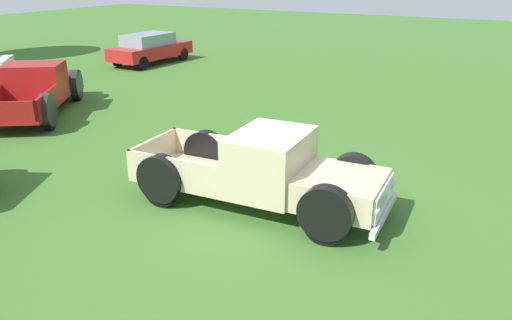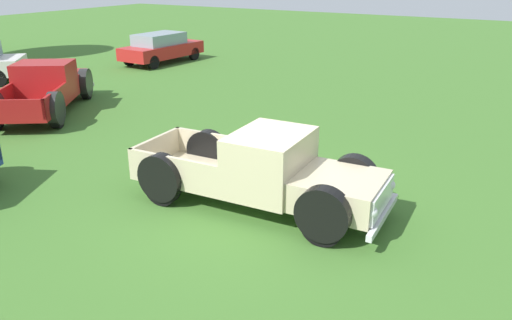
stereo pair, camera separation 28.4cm
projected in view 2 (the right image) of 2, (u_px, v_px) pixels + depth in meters
ground_plane at (254, 207)px, 9.40m from camera, size 80.00×80.00×0.00m
pickup_truck_foreground at (273, 174)px, 9.13m from camera, size 2.09×4.86×1.46m
pickup_truck_behind_right at (47, 87)px, 15.55m from camera, size 5.01×4.18×1.50m
sedan_distant_a at (161, 47)px, 23.19m from camera, size 4.13×1.83×1.36m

